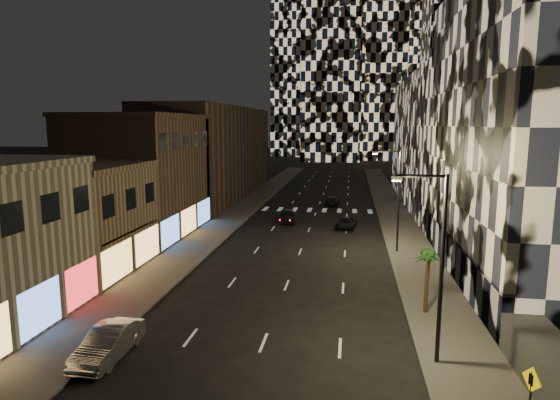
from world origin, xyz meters
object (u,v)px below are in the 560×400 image
(car_dark_oncoming, at_px, (333,201))
(palm_tree, at_px, (428,261))
(car_silver_parked, at_px, (108,343))
(streetlight_near, at_px, (437,256))
(streetlight_far, at_px, (396,193))
(car_dark_midlane, at_px, (287,216))
(ped_sign, at_px, (531,391))
(car_dark_rightlane, at_px, (346,223))

(car_dark_oncoming, relative_size, palm_tree, 1.09)
(palm_tree, bearing_deg, car_silver_parked, -154.01)
(streetlight_near, distance_m, streetlight_far, 20.00)
(car_dark_midlane, bearing_deg, streetlight_near, -78.43)
(car_silver_parked, relative_size, palm_tree, 1.22)
(ped_sign, bearing_deg, car_dark_midlane, 92.06)
(streetlight_near, height_order, palm_tree, streetlight_near)
(ped_sign, bearing_deg, palm_tree, 80.64)
(streetlight_near, xyz_separation_m, ped_sign, (2.43, -5.35, -3.29))
(car_dark_oncoming, height_order, palm_tree, palm_tree)
(car_dark_oncoming, xyz_separation_m, car_dark_rightlane, (2.10, -15.27, -0.03))
(car_dark_midlane, relative_size, palm_tree, 1.15)
(streetlight_near, distance_m, car_silver_parked, 16.31)
(streetlight_far, bearing_deg, car_dark_oncoming, 104.74)
(palm_tree, bearing_deg, car_dark_oncoming, 100.48)
(car_dark_oncoming, relative_size, ped_sign, 1.51)
(car_dark_oncoming, bearing_deg, streetlight_far, 107.75)
(car_silver_parked, bearing_deg, streetlight_near, 7.38)
(car_dark_oncoming, bearing_deg, palm_tree, 103.49)
(ped_sign, bearing_deg, streetlight_far, 77.29)
(car_dark_midlane, xyz_separation_m, car_dark_oncoming, (4.76, 12.90, -0.15))
(car_dark_rightlane, relative_size, palm_tree, 1.08)
(streetlight_near, bearing_deg, car_dark_oncoming, 98.25)
(streetlight_far, xyz_separation_m, car_dark_rightlane, (-4.35, 9.27, -4.77))
(car_silver_parked, relative_size, car_dark_midlane, 1.06)
(streetlight_far, xyz_separation_m, car_dark_oncoming, (-6.46, 24.54, -4.74))
(streetlight_near, height_order, car_dark_oncoming, streetlight_near)
(car_silver_parked, relative_size, car_dark_oncoming, 1.12)
(car_silver_parked, distance_m, car_dark_midlane, 33.66)
(car_dark_midlane, height_order, palm_tree, palm_tree)
(streetlight_far, relative_size, car_dark_midlane, 2.01)
(streetlight_far, distance_m, palm_tree, 14.01)
(streetlight_far, xyz_separation_m, palm_tree, (0.65, -13.85, -2.00))
(streetlight_far, distance_m, car_dark_oncoming, 25.81)
(car_dark_midlane, height_order, ped_sign, ped_sign)
(car_dark_rightlane, xyz_separation_m, ped_sign, (6.79, -34.62, 1.49))
(streetlight_far, height_order, car_dark_oncoming, streetlight_far)
(ped_sign, bearing_deg, car_silver_parked, 150.48)
(car_dark_rightlane, distance_m, palm_tree, 23.82)
(car_dark_rightlane, bearing_deg, ped_sign, -71.32)
(car_silver_parked, distance_m, car_dark_rightlane, 32.98)
(car_dark_oncoming, bearing_deg, car_silver_parked, 81.89)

